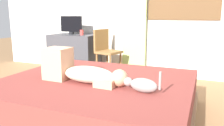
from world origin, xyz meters
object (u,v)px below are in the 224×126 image
object	(u,v)px
tv_monitor	(71,25)
desk	(75,53)
chair_by_desk	(106,49)
bed	(97,98)
cat	(142,85)
cup	(82,32)
person_lying	(80,71)

from	to	relation	value
tv_monitor	desk	bearing A→B (deg)	0.00
desk	chair_by_desk	bearing A→B (deg)	-7.17
bed	chair_by_desk	world-z (taller)	chair_by_desk
desk	bed	bearing A→B (deg)	-52.33
cat	cup	distance (m)	2.49
bed	chair_by_desk	size ratio (longest dim) A/B	2.39
chair_by_desk	cat	bearing A→B (deg)	-57.50
person_lying	cat	world-z (taller)	person_lying
tv_monitor	chair_by_desk	xyz separation A→B (m)	(0.76, -0.09, -0.41)
bed	person_lying	size ratio (longest dim) A/B	2.19
person_lying	desk	bearing A→B (deg)	123.03
cat	cup	xyz separation A→B (m)	(-1.65, 1.84, 0.29)
person_lying	cup	xyz separation A→B (m)	(-0.97, 1.75, 0.25)
cat	cup	world-z (taller)	cup
tv_monitor	cup	xyz separation A→B (m)	(0.27, -0.07, -0.13)
desk	chair_by_desk	size ratio (longest dim) A/B	1.05
desk	person_lying	bearing A→B (deg)	-56.97
desk	cup	distance (m)	0.48
desk	tv_monitor	xyz separation A→B (m)	(-0.05, 0.00, 0.55)
person_lying	cup	size ratio (longest dim) A/B	9.39
person_lying	desk	xyz separation A→B (m)	(-1.18, 1.82, -0.17)
cat	desk	xyz separation A→B (m)	(-1.86, 1.91, -0.13)
tv_monitor	chair_by_desk	distance (m)	0.87
bed	cat	xyz separation A→B (m)	(0.56, -0.22, 0.28)
person_lying	chair_by_desk	world-z (taller)	chair_by_desk
bed	desk	bearing A→B (deg)	127.67
bed	cup	distance (m)	2.03
person_lying	cat	size ratio (longest dim) A/B	2.63
bed	cup	world-z (taller)	cup
cat	tv_monitor	distance (m)	2.74
person_lying	cup	bearing A→B (deg)	118.98
cat	tv_monitor	size ratio (longest dim) A/B	0.74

